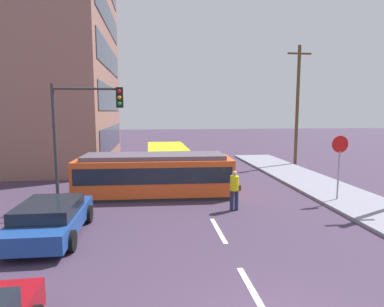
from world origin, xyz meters
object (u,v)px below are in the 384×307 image
(pedestrian_crossing, at_px, (234,188))
(utility_pole_mid, at_px, (297,104))
(streetcar_tram, at_px, (155,174))
(city_bus, at_px, (167,157))
(stop_sign, at_px, (340,154))
(parked_sedan_mid, at_px, (51,218))
(traffic_light_mast, at_px, (82,122))

(pedestrian_crossing, xyz_separation_m, utility_pole_mid, (7.51, 10.71, 3.69))
(streetcar_tram, relative_size, city_bus, 1.26)
(stop_sign, relative_size, utility_pole_mid, 0.32)
(city_bus, xyz_separation_m, utility_pole_mid, (9.88, 1.76, 3.60))
(pedestrian_crossing, distance_m, stop_sign, 5.15)
(parked_sedan_mid, distance_m, traffic_light_mast, 4.42)
(city_bus, height_order, stop_sign, stop_sign)
(parked_sedan_mid, bearing_deg, traffic_light_mast, 81.63)
(pedestrian_crossing, height_order, stop_sign, stop_sign)
(utility_pole_mid, bearing_deg, city_bus, -169.89)
(streetcar_tram, xyz_separation_m, utility_pole_mid, (10.75, 7.82, 3.58))
(parked_sedan_mid, bearing_deg, stop_sign, 13.31)
(pedestrian_crossing, bearing_deg, city_bus, 104.84)
(streetcar_tram, distance_m, stop_sign, 8.57)
(city_bus, bearing_deg, utility_pole_mid, 10.11)
(streetcar_tram, distance_m, traffic_light_mast, 4.32)
(parked_sedan_mid, bearing_deg, city_bus, 68.66)
(parked_sedan_mid, bearing_deg, pedestrian_crossing, 17.40)
(parked_sedan_mid, distance_m, stop_sign, 12.06)
(streetcar_tram, height_order, city_bus, streetcar_tram)
(parked_sedan_mid, relative_size, traffic_light_mast, 0.83)
(parked_sedan_mid, relative_size, utility_pole_mid, 0.49)
(streetcar_tram, relative_size, parked_sedan_mid, 1.74)
(streetcar_tram, height_order, utility_pole_mid, utility_pole_mid)
(stop_sign, bearing_deg, pedestrian_crossing, -172.43)
(streetcar_tram, distance_m, pedestrian_crossing, 4.34)
(city_bus, relative_size, parked_sedan_mid, 1.39)
(traffic_light_mast, bearing_deg, streetcar_tram, 30.91)
(city_bus, relative_size, stop_sign, 2.08)
(pedestrian_crossing, xyz_separation_m, stop_sign, (4.95, 0.66, 1.25))
(city_bus, bearing_deg, parked_sedan_mid, -111.34)
(traffic_light_mast, xyz_separation_m, utility_pole_mid, (13.72, 9.60, 0.99))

